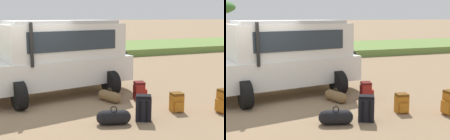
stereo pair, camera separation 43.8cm
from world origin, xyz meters
TOP-DOWN VIEW (x-y plane):
  - ground_plane at (0.00, 0.00)m, footprint 320.00×320.00m
  - grass_bank at (0.00, 11.97)m, footprint 120.00×7.00m
  - safari_vehicle at (0.99, 0.93)m, footprint 5.47×3.29m
  - backpack_beside_front_wheel at (2.30, -2.45)m, footprint 0.46×0.46m
  - backpack_cluster_center at (3.51, -2.14)m, footprint 0.36×0.41m
  - backpack_near_rear_wheel at (3.16, -0.66)m, footprint 0.45×0.43m
  - backpack_outermost at (4.61, -2.75)m, footprint 0.38×0.41m
  - duffel_bag_low_black_case at (2.20, -0.49)m, footprint 0.51×0.87m
  - duffel_bag_soft_canvas at (1.51, -2.42)m, footprint 0.82×0.48m

SIDE VIEW (x-z plane):
  - ground_plane at x=0.00m, z-range 0.00..0.00m
  - duffel_bag_low_black_case at x=2.20m, z-range -0.05..0.37m
  - duffel_bag_soft_canvas at x=1.51m, z-range -0.05..0.40m
  - grass_bank at x=0.00m, z-range 0.00..0.44m
  - backpack_cluster_center at x=3.51m, z-range -0.01..0.51m
  - backpack_near_rear_wheel at x=3.16m, z-range -0.01..0.56m
  - backpack_outermost at x=4.61m, z-range -0.01..0.63m
  - backpack_beside_front_wheel at x=2.30m, z-range -0.01..0.65m
  - safari_vehicle at x=0.99m, z-range 0.07..2.51m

